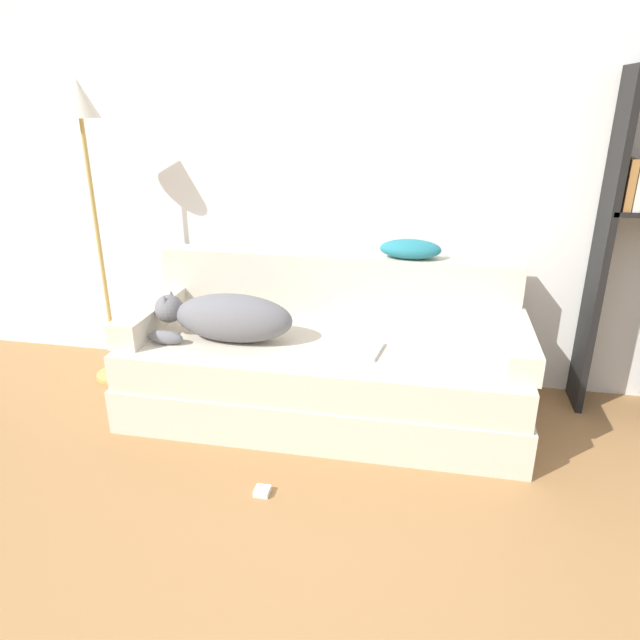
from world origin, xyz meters
name	(u,v)px	position (x,y,z in m)	size (l,w,h in m)	color
wall_back	(358,151)	(0.00, 2.34, 1.35)	(7.23, 0.06, 2.70)	white
couch	(323,377)	(-0.09, 1.78, 0.21)	(2.09, 0.88, 0.43)	beige
couch_backrest	(336,286)	(-0.09, 2.14, 0.62)	(2.05, 0.15, 0.37)	beige
couch_arm_left	(152,315)	(-1.06, 1.77, 0.50)	(0.15, 0.69, 0.14)	beige
couch_arm_right	(516,343)	(0.89, 1.77, 0.50)	(0.15, 0.69, 0.14)	beige
dog	(227,317)	(-0.58, 1.68, 0.56)	(0.75, 0.28, 0.25)	slate
laptop	(350,348)	(0.07, 1.68, 0.44)	(0.34, 0.27, 0.02)	silver
throw_pillow	(410,249)	(0.33, 2.14, 0.86)	(0.34, 0.18, 0.10)	teal
floor_lamp	(86,155)	(-1.44, 1.95, 1.34)	(0.25, 0.25, 1.73)	tan
power_adapter	(262,491)	(-0.22, 1.03, 0.01)	(0.07, 0.07, 0.03)	silver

